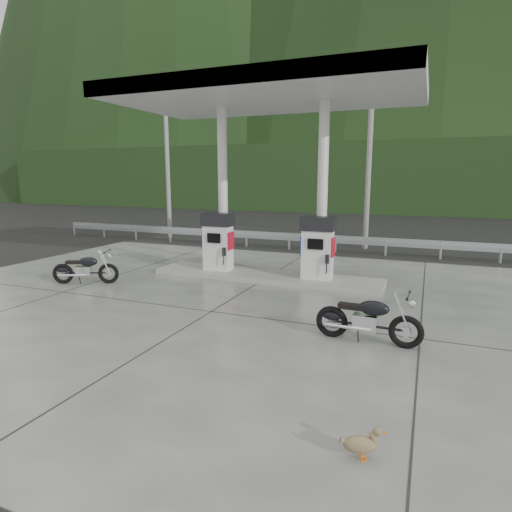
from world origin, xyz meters
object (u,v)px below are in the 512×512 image
at_px(gas_pump_left, 218,242).
at_px(motorcycle_left, 85,269).
at_px(duck, 360,445).
at_px(motorcycle_right, 368,320).
at_px(gas_pump_right, 318,248).

height_order(gas_pump_left, motorcycle_left, gas_pump_left).
xyz_separation_m(motorcycle_left, duck, (8.60, -5.02, -0.26)).
distance_m(motorcycle_left, duck, 9.97).
bearing_deg(duck, motorcycle_right, 78.80).
distance_m(gas_pump_right, duck, 7.94).
relative_size(gas_pump_left, duck, 3.94).
xyz_separation_m(gas_pump_left, duck, (5.57, -7.53, -0.89)).
distance_m(gas_pump_left, duck, 9.40).
bearing_deg(gas_pump_left, duck, -53.49).
distance_m(gas_pump_left, gas_pump_right, 3.20).
height_order(gas_pump_right, duck, gas_pump_right).
distance_m(gas_pump_left, motorcycle_left, 3.98).
relative_size(gas_pump_left, gas_pump_right, 1.00).
xyz_separation_m(gas_pump_right, motorcycle_right, (1.98, -4.04, -0.61)).
bearing_deg(duck, gas_pump_left, 108.90).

